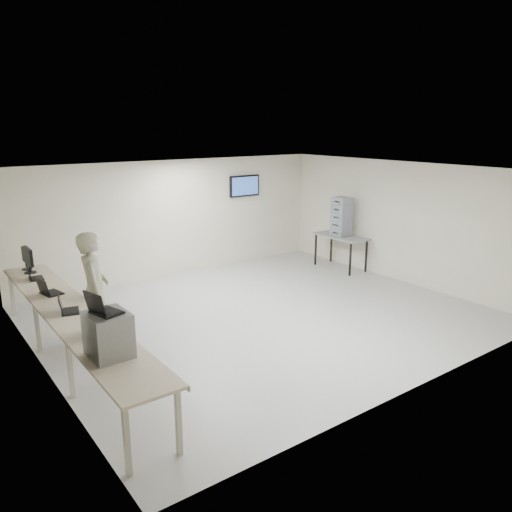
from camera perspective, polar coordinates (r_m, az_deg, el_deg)
room at (r=9.44m, az=0.68°, el=1.38°), size 8.01×7.01×2.81m
workbench at (r=8.02m, az=-20.38°, el=-6.40°), size 0.76×6.00×0.90m
equipment_box at (r=6.27m, az=-16.52°, el=-8.60°), size 0.48×0.54×0.55m
laptop_on_box at (r=6.13m, az=-17.25°, el=-5.72°), size 0.39×0.42×0.28m
laptop_0 at (r=7.02m, az=-18.13°, el=-7.93°), size 0.39×0.43×0.29m
laptop_1 at (r=7.92m, az=-20.87°, el=-5.60°), size 0.36×0.40×0.27m
laptop_2 at (r=8.87m, az=-22.70°, el=-3.62°), size 0.37×0.41×0.28m
laptop_3 at (r=9.82m, az=-24.13°, el=-2.09°), size 0.29×0.34×0.25m
monitor_near at (r=10.22m, az=-24.54°, el=-0.19°), size 0.22×0.49×0.48m
monitor_far at (r=10.50m, az=-24.84°, el=-0.08°), size 0.19×0.43×0.42m
soldier at (r=8.59m, az=-17.99°, el=-3.74°), size 0.66×0.82×1.95m
side_table at (r=12.91m, az=9.68°, el=1.99°), size 0.67×1.44×0.86m
storage_bins at (r=12.78m, az=9.72°, el=4.46°), size 0.37×0.42×0.99m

